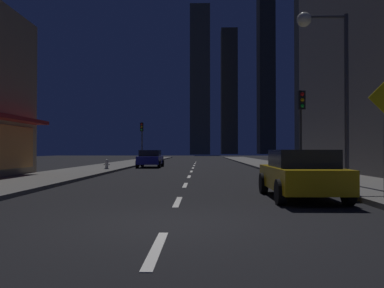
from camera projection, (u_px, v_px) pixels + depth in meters
name	position (u px, v px, depth m)	size (l,w,h in m)	color
ground_plane	(195.00, 165.00, 39.69)	(78.00, 136.00, 0.10)	black
sidewalk_right	(264.00, 164.00, 39.53)	(4.00, 76.00, 0.15)	#605E59
sidewalk_left	(125.00, 164.00, 39.85)	(4.00, 76.00, 0.15)	#605E59
lane_marking_center	(191.00, 172.00, 26.49)	(0.16, 43.80, 0.01)	silver
skyscraper_distant_tall	(200.00, 80.00, 134.58)	(6.73, 7.01, 50.59)	#4E4A3A
skyscraper_distant_mid	(229.00, 92.00, 152.92)	(6.23, 6.43, 48.30)	#38352A
skyscraper_distant_short	(266.00, 55.00, 154.12)	(6.02, 8.99, 77.26)	#312E25
skyscraper_distant_slender	(307.00, 51.00, 150.21)	(7.96, 6.51, 78.59)	#605C48
car_parked_near	(301.00, 174.00, 11.64)	(1.98, 4.24, 1.45)	gold
car_parked_far	(150.00, 159.00, 33.06)	(1.98, 4.24, 1.45)	navy
fire_hydrant_far_left	(107.00, 164.00, 27.35)	(0.42, 0.30, 0.65)	#B2B2B2
traffic_light_near_right	(301.00, 114.00, 19.06)	(0.32, 0.48, 4.20)	#2D2D2D
traffic_light_far_left	(142.00, 133.00, 40.94)	(0.32, 0.48, 4.20)	#2D2D2D
street_lamp_right	(325.00, 55.00, 15.08)	(1.96, 0.56, 6.58)	#38383D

